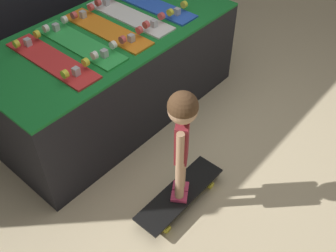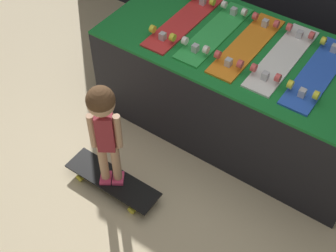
{
  "view_description": "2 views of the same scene",
  "coord_description": "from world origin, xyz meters",
  "px_view_note": "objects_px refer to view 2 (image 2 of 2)",
  "views": [
    {
      "loc": [
        -1.62,
        -1.33,
        2.2
      ],
      "look_at": [
        -0.2,
        -0.09,
        0.4
      ],
      "focal_mm": 42.0,
      "sensor_mm": 36.0,
      "label": 1
    },
    {
      "loc": [
        0.99,
        -1.68,
        2.69
      ],
      "look_at": [
        -0.17,
        -0.0,
        0.44
      ],
      "focal_mm": 50.0,
      "sensor_mm": 36.0,
      "label": 2
    }
  ],
  "objects_px": {
    "skateboard_green_on_rack": "(215,32)",
    "skateboard_white_on_rack": "(283,57)",
    "skateboard_on_floor": "(113,181)",
    "skateboard_red_on_rack": "(183,21)",
    "skateboard_orange_on_rack": "(247,45)",
    "child": "(103,120)",
    "skateboard_blue_on_rack": "(318,72)"
  },
  "relations": [
    {
      "from": "skateboard_green_on_rack",
      "to": "skateboard_white_on_rack",
      "type": "xyz_separation_m",
      "value": [
        0.5,
        0.02,
        0.0
      ]
    },
    {
      "from": "child",
      "to": "skateboard_on_floor",
      "type": "bearing_deg",
      "value": 57.13
    },
    {
      "from": "skateboard_on_floor",
      "to": "child",
      "type": "xyz_separation_m",
      "value": [
        0.0,
        -0.0,
        0.61
      ]
    },
    {
      "from": "skateboard_green_on_rack",
      "to": "skateboard_orange_on_rack",
      "type": "height_order",
      "value": "same"
    },
    {
      "from": "skateboard_green_on_rack",
      "to": "skateboard_white_on_rack",
      "type": "bearing_deg",
      "value": 1.96
    },
    {
      "from": "skateboard_orange_on_rack",
      "to": "skateboard_white_on_rack",
      "type": "xyz_separation_m",
      "value": [
        0.25,
        0.02,
        0.0
      ]
    },
    {
      "from": "skateboard_red_on_rack",
      "to": "skateboard_orange_on_rack",
      "type": "distance_m",
      "value": 0.5
    },
    {
      "from": "skateboard_green_on_rack",
      "to": "skateboard_white_on_rack",
      "type": "distance_m",
      "value": 0.5
    },
    {
      "from": "skateboard_on_floor",
      "to": "skateboard_red_on_rack",
      "type": "bearing_deg",
      "value": 96.21
    },
    {
      "from": "skateboard_red_on_rack",
      "to": "skateboard_on_floor",
      "type": "distance_m",
      "value": 1.22
    },
    {
      "from": "skateboard_green_on_rack",
      "to": "skateboard_blue_on_rack",
      "type": "bearing_deg",
      "value": 0.53
    },
    {
      "from": "skateboard_orange_on_rack",
      "to": "child",
      "type": "relative_size",
      "value": 0.92
    },
    {
      "from": "skateboard_green_on_rack",
      "to": "skateboard_orange_on_rack",
      "type": "relative_size",
      "value": 1.0
    },
    {
      "from": "skateboard_green_on_rack",
      "to": "child",
      "type": "relative_size",
      "value": 0.92
    },
    {
      "from": "skateboard_orange_on_rack",
      "to": "skateboard_green_on_rack",
      "type": "bearing_deg",
      "value": -179.96
    },
    {
      "from": "skateboard_green_on_rack",
      "to": "skateboard_red_on_rack",
      "type": "bearing_deg",
      "value": -176.05
    },
    {
      "from": "skateboard_white_on_rack",
      "to": "skateboard_blue_on_rack",
      "type": "distance_m",
      "value": 0.25
    },
    {
      "from": "skateboard_green_on_rack",
      "to": "skateboard_on_floor",
      "type": "xyz_separation_m",
      "value": [
        -0.14,
        -1.03,
        -0.67
      ]
    },
    {
      "from": "skateboard_orange_on_rack",
      "to": "child",
      "type": "distance_m",
      "value": 1.11
    },
    {
      "from": "skateboard_white_on_rack",
      "to": "child",
      "type": "bearing_deg",
      "value": -121.26
    },
    {
      "from": "skateboard_blue_on_rack",
      "to": "child",
      "type": "distance_m",
      "value": 1.37
    },
    {
      "from": "skateboard_orange_on_rack",
      "to": "skateboard_white_on_rack",
      "type": "distance_m",
      "value": 0.25
    },
    {
      "from": "skateboard_green_on_rack",
      "to": "skateboard_orange_on_rack",
      "type": "distance_m",
      "value": 0.25
    },
    {
      "from": "skateboard_white_on_rack",
      "to": "child",
      "type": "xyz_separation_m",
      "value": [
        -0.64,
        -1.05,
        -0.07
      ]
    },
    {
      "from": "skateboard_red_on_rack",
      "to": "skateboard_on_floor",
      "type": "bearing_deg",
      "value": -83.79
    },
    {
      "from": "skateboard_orange_on_rack",
      "to": "skateboard_blue_on_rack",
      "type": "relative_size",
      "value": 1.0
    },
    {
      "from": "skateboard_orange_on_rack",
      "to": "skateboard_on_floor",
      "type": "height_order",
      "value": "skateboard_orange_on_rack"
    },
    {
      "from": "skateboard_red_on_rack",
      "to": "skateboard_white_on_rack",
      "type": "xyz_separation_m",
      "value": [
        0.75,
        0.03,
        0.0
      ]
    },
    {
      "from": "skateboard_red_on_rack",
      "to": "child",
      "type": "relative_size",
      "value": 0.92
    },
    {
      "from": "skateboard_white_on_rack",
      "to": "skateboard_on_floor",
      "type": "relative_size",
      "value": 1.11
    },
    {
      "from": "skateboard_red_on_rack",
      "to": "skateboard_on_floor",
      "type": "relative_size",
      "value": 1.11
    },
    {
      "from": "skateboard_orange_on_rack",
      "to": "skateboard_blue_on_rack",
      "type": "bearing_deg",
      "value": 0.77
    }
  ]
}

